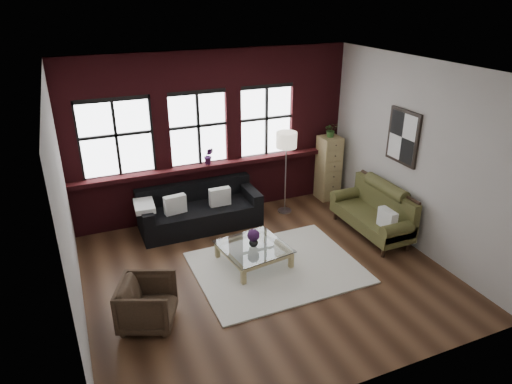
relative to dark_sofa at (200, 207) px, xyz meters
name	(u,v)px	position (x,y,z in m)	size (l,w,h in m)	color
floor	(265,272)	(0.50, -1.90, -0.41)	(5.50, 5.50, 0.00)	#382114
ceiling	(267,69)	(0.50, -1.90, 2.79)	(5.50, 5.50, 0.00)	white
wall_back	(213,135)	(0.50, 0.60, 1.19)	(5.50, 5.50, 0.00)	#ADA8A1
wall_front	(367,268)	(0.50, -4.40, 1.19)	(5.50, 5.50, 0.00)	#ADA8A1
wall_left	(66,214)	(-2.25, -1.90, 1.19)	(5.00, 5.00, 0.00)	#ADA8A1
wall_right	(414,156)	(3.25, -1.90, 1.19)	(5.00, 5.00, 0.00)	#ADA8A1
brick_backwall	(214,135)	(0.50, 0.54, 1.19)	(5.50, 0.12, 3.20)	#420F14
sill_ledge	(216,164)	(0.50, 0.45, 0.63)	(5.50, 0.30, 0.08)	#420F14
window_left	(116,139)	(-1.30, 0.55, 1.34)	(1.38, 0.10, 1.50)	black
window_mid	(198,129)	(0.20, 0.55, 1.34)	(1.38, 0.10, 1.50)	black
window_right	(266,122)	(1.60, 0.55, 1.34)	(1.38, 0.10, 1.50)	black
wall_poster	(403,137)	(3.22, -1.60, 1.44)	(0.05, 0.74, 0.94)	black
shag_rug	(277,267)	(0.73, -1.87, -0.39)	(2.59, 2.04, 0.03)	silver
dark_sofa	(200,207)	(0.00, 0.00, 0.00)	(2.25, 0.91, 0.81)	black
pillow_a	(175,204)	(-0.48, -0.10, 0.19)	(0.40, 0.14, 0.34)	silver
pillow_b	(220,197)	(0.37, -0.10, 0.19)	(0.40, 0.14, 0.34)	silver
vintage_settee	(371,211)	(2.80, -1.51, 0.06)	(0.78, 1.76, 0.94)	#464520
pillow_settee	(387,219)	(2.72, -2.05, 0.17)	(0.14, 0.38, 0.34)	silver
armchair	(147,303)	(-1.45, -2.40, -0.08)	(0.70, 0.73, 0.66)	#34261A
coffee_table	(254,255)	(0.44, -1.59, -0.25)	(1.01, 1.01, 0.34)	tan
vase	(253,242)	(0.44, -1.59, 0.00)	(0.15, 0.15, 0.16)	#B2B2B2
flowers	(253,235)	(0.44, -1.59, 0.12)	(0.20, 0.20, 0.20)	#3C1847
drawer_chest	(328,168)	(2.91, 0.20, 0.28)	(0.42, 0.42, 1.38)	tan
potted_plant_top	(331,130)	(2.91, 0.20, 1.12)	(0.28, 0.24, 0.31)	#2D5923
floor_lamp	(286,170)	(1.77, -0.06, 0.51)	(0.40, 0.40, 1.83)	#A5A5A8
sill_plant	(209,156)	(0.35, 0.42, 0.84)	(0.18, 0.15, 0.33)	#3C1847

